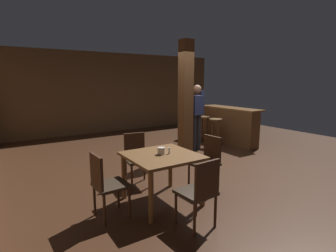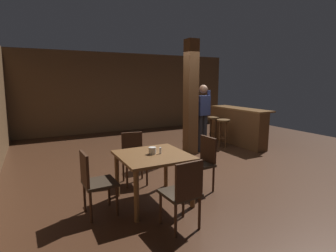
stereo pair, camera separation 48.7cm
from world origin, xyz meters
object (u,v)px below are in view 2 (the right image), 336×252
at_px(chair_west, 94,180).
at_px(standing_person, 203,113).
at_px(chair_east, 202,161).
at_px(chair_south, 183,191).
at_px(napkin_cup, 152,151).
at_px(chair_north, 134,155).
at_px(bar_counter, 237,126).
at_px(dining_table, 153,162).
at_px(bar_stool_mid, 213,124).
at_px(salt_shaker, 160,151).
at_px(bar_stool_far, 198,121).
at_px(bar_stool_near, 223,126).

height_order(chair_west, standing_person, standing_person).
distance_m(chair_east, standing_person, 2.53).
relative_size(chair_south, standing_person, 0.52).
xyz_separation_m(chair_south, napkin_cup, (-0.01, 0.90, 0.29)).
xyz_separation_m(chair_north, standing_person, (2.32, 1.19, 0.50)).
bearing_deg(bar_counter, dining_table, -148.37).
bearing_deg(bar_stool_mid, chair_north, -149.52).
xyz_separation_m(dining_table, chair_west, (-0.88, -0.02, -0.12)).
height_order(salt_shaker, bar_stool_mid, salt_shaker).
relative_size(chair_north, bar_stool_mid, 1.16).
distance_m(chair_west, bar_stool_mid, 4.92).
height_order(chair_south, bar_stool_far, chair_south).
bearing_deg(dining_table, chair_east, 1.89).
bearing_deg(chair_east, bar_counter, 38.98).
bearing_deg(chair_west, chair_south, -44.04).
relative_size(napkin_cup, bar_stool_mid, 0.14).
xyz_separation_m(chair_west, bar_counter, (4.54, 2.27, 0.03)).
xyz_separation_m(chair_west, bar_stool_near, (3.97, 2.19, 0.08)).
xyz_separation_m(chair_east, bar_stool_far, (2.15, 3.36, 0.04)).
distance_m(napkin_cup, bar_counter, 4.30).
height_order(chair_south, chair_west, same).
bearing_deg(bar_stool_far, bar_stool_near, -88.62).
bearing_deg(chair_south, salt_shaker, 83.09).
bearing_deg(standing_person, bar_stool_near, 7.69).
relative_size(salt_shaker, bar_stool_near, 0.12).
bearing_deg(napkin_cup, dining_table, -86.58).
xyz_separation_m(dining_table, bar_stool_near, (3.09, 2.17, -0.05)).
bearing_deg(bar_stool_far, chair_south, -125.66).
relative_size(bar_counter, bar_stool_mid, 2.63).
xyz_separation_m(chair_south, bar_stool_near, (3.09, 3.05, 0.08)).
xyz_separation_m(bar_counter, bar_stool_far, (-0.60, 1.13, 0.02)).
distance_m(bar_stool_near, bar_stool_mid, 0.58).
bearing_deg(bar_stool_far, salt_shaker, -130.93).
bearing_deg(chair_south, bar_stool_mid, 48.70).
bearing_deg(chair_north, chair_east, -43.11).
bearing_deg(chair_west, chair_north, 45.24).
relative_size(chair_south, napkin_cup, 8.12).
distance_m(napkin_cup, bar_stool_near, 3.78).
distance_m(napkin_cup, bar_stool_far, 4.56).
height_order(dining_table, chair_west, chair_west).
xyz_separation_m(chair_west, napkin_cup, (0.88, 0.04, 0.29)).
xyz_separation_m(chair_east, chair_west, (-1.79, -0.05, 0.00)).
xyz_separation_m(salt_shaker, bar_counter, (3.55, 2.28, -0.26)).
relative_size(salt_shaker, bar_counter, 0.05).
bearing_deg(salt_shaker, chair_south, -96.91).
relative_size(salt_shaker, bar_stool_mid, 0.12).
bearing_deg(chair_north, bar_stool_mid, 30.48).
xyz_separation_m(chair_east, salt_shaker, (-0.80, -0.05, 0.28)).
distance_m(standing_person, bar_stool_far, 1.57).
height_order(chair_south, bar_counter, bar_counter).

